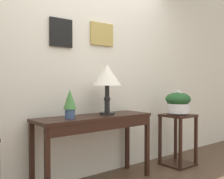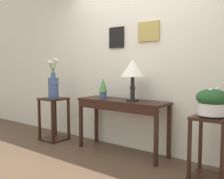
{
  "view_description": "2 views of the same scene",
  "coord_description": "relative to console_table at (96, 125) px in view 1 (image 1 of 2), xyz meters",
  "views": [
    {
      "loc": [
        -1.8,
        -1.4,
        1.14
      ],
      "look_at": [
        0.09,
        0.96,
        1.06
      ],
      "focal_mm": 42.81,
      "sensor_mm": 36.0,
      "label": 1
    },
    {
      "loc": [
        2.06,
        -2.01,
        1.24
      ],
      "look_at": [
        -0.25,
        0.97,
        0.91
      ],
      "focal_mm": 42.26,
      "sensor_mm": 36.0,
      "label": 2
    }
  ],
  "objects": [
    {
      "name": "console_table",
      "position": [
        0.0,
        0.0,
        0.0
      ],
      "size": [
        1.36,
        0.42,
        0.77
      ],
      "color": "black",
      "rests_on": "ground"
    },
    {
      "name": "potted_plant_on_console",
      "position": [
        -0.33,
        -0.01,
        0.27
      ],
      "size": [
        0.13,
        0.13,
        0.3
      ],
      "color": "#3D5684",
      "rests_on": "console_table"
    },
    {
      "name": "planter_bowl_wide_right",
      "position": [
        1.3,
        -0.12,
        0.2
      ],
      "size": [
        0.34,
        0.34,
        0.32
      ],
      "color": "silver",
      "rests_on": "pedestal_stand_right"
    },
    {
      "name": "back_wall_with_art",
      "position": [
        0.11,
        0.33,
        0.73
      ],
      "size": [
        9.0,
        0.13,
        2.8
      ],
      "color": "silver",
      "rests_on": "ground"
    },
    {
      "name": "pedestal_stand_right",
      "position": [
        1.3,
        -0.12,
        -0.32
      ],
      "size": [
        0.39,
        0.39,
        0.7
      ],
      "color": "black",
      "rests_on": "ground"
    },
    {
      "name": "table_lamp",
      "position": [
        0.18,
        0.02,
        0.53
      ],
      "size": [
        0.33,
        0.33,
        0.57
      ],
      "color": "black",
      "rests_on": "console_table"
    }
  ]
}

